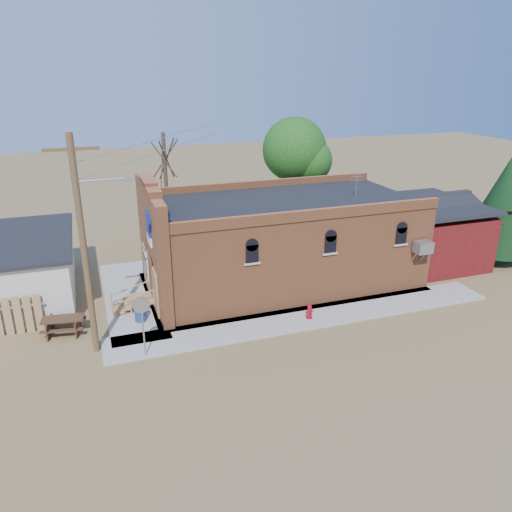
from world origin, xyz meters
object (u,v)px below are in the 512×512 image
object	(u,v)px
fire_hydrant	(309,311)
stop_sign	(142,311)
brick_bar	(277,242)
utility_pole	(85,243)
trash_barrel	(140,313)
picnic_table	(63,323)

from	to	relation	value
fire_hydrant	stop_sign	xyz separation A→B (m)	(-7.75, -0.76, 1.69)
brick_bar	utility_pole	bearing A→B (deg)	-156.31
utility_pole	trash_barrel	size ratio (longest dim) A/B	10.86
utility_pole	trash_barrel	bearing A→B (deg)	43.59
fire_hydrant	stop_sign	size ratio (longest dim) A/B	0.26
brick_bar	fire_hydrant	bearing A→B (deg)	-92.50
brick_bar	utility_pole	distance (m)	10.96
trash_barrel	picnic_table	distance (m)	3.38
stop_sign	trash_barrel	size ratio (longest dim) A/B	3.19
fire_hydrant	stop_sign	world-z (taller)	stop_sign
stop_sign	picnic_table	xyz separation A→B (m)	(-3.18, 3.20, -1.62)
stop_sign	brick_bar	bearing A→B (deg)	58.57
brick_bar	trash_barrel	xyz separation A→B (m)	(-7.76, -2.37, -1.85)
picnic_table	brick_bar	bearing A→B (deg)	19.67
stop_sign	trash_barrel	bearing A→B (deg)	110.34
utility_pole	fire_hydrant	distance (m)	10.53
fire_hydrant	trash_barrel	world-z (taller)	trash_barrel
picnic_table	utility_pole	bearing A→B (deg)	-47.84
utility_pole	trash_barrel	world-z (taller)	utility_pole
fire_hydrant	trash_barrel	distance (m)	7.92
picnic_table	fire_hydrant	bearing A→B (deg)	-4.57
trash_barrel	brick_bar	bearing A→B (deg)	16.95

